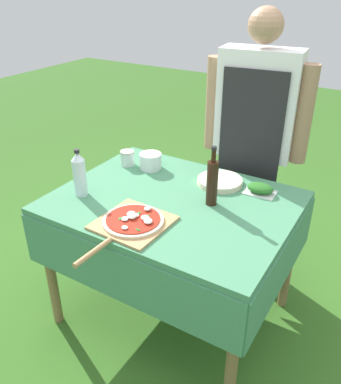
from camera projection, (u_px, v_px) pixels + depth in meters
ground_plane at (173, 311)px, 2.48m from camera, size 12.00×12.00×0.00m
prep_table at (173, 216)px, 2.15m from camera, size 1.23×0.96×0.79m
person_cook at (255, 131)px, 2.42m from camera, size 0.62×0.25×1.67m
pizza_on_peel at (132, 222)px, 1.88m from camera, size 0.33×0.55×0.06m
oil_bottle at (212, 182)px, 2.00m from camera, size 0.06×0.06×0.31m
water_bottle at (79, 174)px, 2.09m from camera, size 0.07×0.07×0.26m
herb_container at (260, 189)px, 2.15m from camera, size 0.17×0.12×0.05m
mixing_tub at (151, 161)px, 2.41m from camera, size 0.13×0.13×0.09m
plate_stack at (220, 181)px, 2.25m from camera, size 0.25×0.25×0.03m
sauce_jar at (127, 159)px, 2.46m from camera, size 0.09×0.09×0.09m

